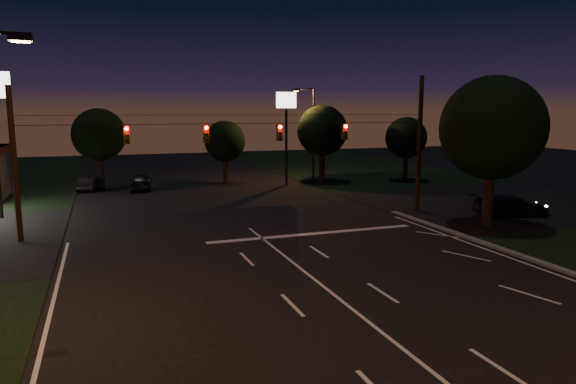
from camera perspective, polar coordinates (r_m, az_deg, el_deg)
name	(u,v)px	position (r m, az deg, el deg)	size (l,w,h in m)	color
ground	(365,320)	(17.37, 8.59, -13.83)	(140.00, 140.00, 0.00)	black
cross_street_right	(501,202)	(41.44, 22.55, -1.04)	(20.00, 16.00, 0.02)	black
stop_bar	(314,234)	(28.50, 2.89, -4.64)	(12.00, 0.50, 0.01)	silver
utility_pole_right	(417,212)	(35.75, 14.10, -2.12)	(0.30, 0.30, 9.00)	black
utility_pole_left	(21,242)	(30.10, -27.55, -4.95)	(0.28, 0.28, 8.00)	black
signal_span	(244,132)	(30.04, -4.94, 6.64)	(24.00, 0.40, 1.56)	black
pole_sign_right	(286,116)	(46.77, -0.20, 8.39)	(1.80, 0.30, 8.40)	black
street_light_right_far	(311,127)	(49.82, 2.56, 7.27)	(2.20, 0.35, 9.00)	black
tree_right_near	(491,129)	(32.24, 21.58, 6.51)	(6.00, 6.00, 8.76)	black
tree_far_b	(99,135)	(48.20, -20.24, 5.92)	(4.60, 4.60, 6.98)	black
tree_far_c	(225,142)	(48.43, -7.03, 5.57)	(3.80, 3.80, 5.86)	black
tree_far_d	(322,131)	(49.34, 3.79, 6.76)	(4.80, 4.80, 7.30)	black
tree_far_e	(406,138)	(51.37, 12.94, 5.84)	(4.00, 4.00, 6.18)	black
car_oncoming_a	(140,181)	(45.87, -16.12, 1.14)	(1.76, 4.38, 1.49)	black
car_oncoming_b	(89,183)	(47.21, -21.22, 0.96)	(1.33, 3.82, 1.26)	black
car_cross	(511,205)	(36.12, 23.53, -1.37)	(1.95, 4.79, 1.39)	black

